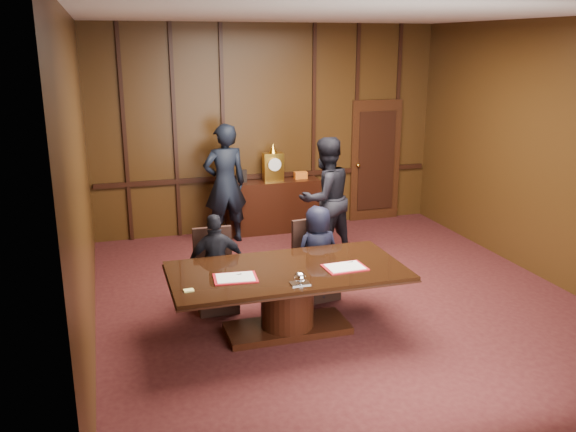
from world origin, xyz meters
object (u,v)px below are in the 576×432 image
at_px(witness_right, 325,198).
at_px(witness_left, 225,184).
at_px(signatory_left, 216,263).
at_px(signatory_right, 318,253).
at_px(conference_table, 287,290).
at_px(sideboard, 273,204).

bearing_deg(witness_right, witness_left, -59.57).
relative_size(signatory_left, witness_right, 0.66).
xyz_separation_m(signatory_right, witness_right, (0.64, 1.47, 0.31)).
height_order(conference_table, witness_right, witness_right).
bearing_deg(sideboard, witness_left, -160.25).
relative_size(conference_table, signatory_left, 2.13).
bearing_deg(signatory_right, sideboard, -101.98).
height_order(conference_table, signatory_left, signatory_left).
distance_m(signatory_right, witness_right, 1.63).
relative_size(sideboard, witness_left, 0.82).
bearing_deg(signatory_right, witness_left, -83.25).
distance_m(conference_table, signatory_left, 1.04).
bearing_deg(witness_right, conference_table, 42.91).
distance_m(sideboard, signatory_left, 3.34).
bearing_deg(sideboard, conference_table, -103.48).
bearing_deg(signatory_right, conference_table, 43.78).
xyz_separation_m(sideboard, signatory_left, (-1.55, -2.96, 0.13)).
height_order(signatory_left, witness_right, witness_right).
xyz_separation_m(sideboard, witness_left, (-0.90, -0.32, 0.49)).
bearing_deg(conference_table, signatory_left, 129.09).
distance_m(conference_table, signatory_right, 1.04).
bearing_deg(witness_left, signatory_left, 70.26).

